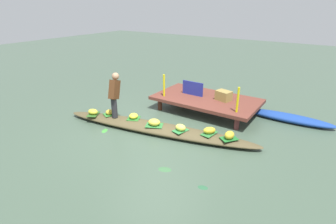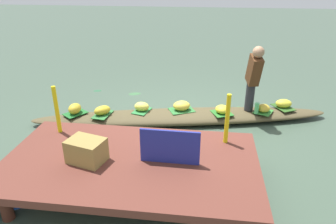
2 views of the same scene
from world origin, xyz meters
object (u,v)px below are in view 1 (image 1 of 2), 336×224
banana_bunch_5 (93,112)px  market_banner (193,88)px  banana_bunch_1 (154,122)px  banana_bunch_4 (133,116)px  banana_bunch_2 (110,112)px  vendor_boat (156,128)px  banana_bunch_3 (229,135)px  banana_bunch_6 (181,127)px  produce_crate (224,96)px  water_bottle (115,111)px  vendor_person (115,93)px  banana_bunch_0 (209,130)px  moored_boat (289,118)px

banana_bunch_5 → market_banner: market_banner is taller
banana_bunch_1 → banana_bunch_4: (-0.75, 0.04, -0.01)m
banana_bunch_2 → vendor_boat: bearing=7.0°
banana_bunch_3 → market_banner: size_ratio=0.38×
banana_bunch_1 → banana_bunch_6: size_ratio=1.16×
banana_bunch_6 → market_banner: (-0.77, 2.01, 0.37)m
market_banner → produce_crate: bearing=6.3°
banana_bunch_3 → produce_crate: size_ratio=0.64×
vendor_boat → market_banner: (-0.03, 2.07, 0.56)m
banana_bunch_3 → water_bottle: bearing=-172.5°
banana_bunch_4 → produce_crate: size_ratio=0.58×
banana_bunch_4 → market_banner: (0.71, 2.09, 0.38)m
banana_bunch_4 → vendor_person: 0.82m
banana_bunch_1 → market_banner: market_banner is taller
banana_bunch_0 → banana_bunch_3: banana_bunch_3 is taller
banana_bunch_3 → market_banner: (-1.96, 1.73, 0.36)m
banana_bunch_6 → produce_crate: (0.25, 2.10, 0.30)m
vendor_boat → vendor_person: vendor_person is taller
banana_bunch_2 → banana_bunch_4: (0.76, 0.16, 0.00)m
banana_bunch_5 → market_banner: size_ratio=0.41×
banana_bunch_4 → water_bottle: water_bottle is taller
banana_bunch_1 → vendor_person: size_ratio=0.26×
banana_bunch_6 → vendor_person: vendor_person is taller
banana_bunch_2 → produce_crate: size_ratio=0.54×
moored_boat → banana_bunch_4: size_ratio=9.61×
water_bottle → banana_bunch_0: bearing=8.4°
vendor_boat → banana_bunch_4: bearing=170.8°
vendor_boat → banana_bunch_4: 0.76m
banana_bunch_3 → water_bottle: water_bottle is taller
vendor_boat → moored_boat: 3.90m
vendor_person → market_banner: size_ratio=1.71×
moored_boat → market_banner: market_banner is taller
banana_bunch_4 → market_banner: size_ratio=0.35×
moored_boat → banana_bunch_3: (-0.90, -2.35, 0.20)m
water_bottle → vendor_boat: bearing=4.0°
banana_bunch_1 → banana_bunch_4: size_ratio=1.24×
banana_bunch_2 → banana_bunch_6: size_ratio=0.86×
banana_bunch_5 → banana_bunch_6: banana_bunch_6 is taller
banana_bunch_2 → market_banner: size_ratio=0.32×
banana_bunch_2 → vendor_person: vendor_person is taller
banana_bunch_0 → vendor_person: vendor_person is taller
moored_boat → banana_bunch_6: bearing=-130.2°
water_bottle → produce_crate: produce_crate is taller
moored_boat → banana_bunch_5: bearing=-148.3°
banana_bunch_0 → banana_bunch_4: size_ratio=1.21×
banana_bunch_1 → banana_bunch_5: size_ratio=1.05×
banana_bunch_5 → banana_bunch_6: size_ratio=1.11×
banana_bunch_6 → banana_bunch_3: bearing=13.1°
vendor_boat → banana_bunch_4: banana_bunch_4 is taller
vendor_boat → banana_bunch_2: bearing=175.8°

